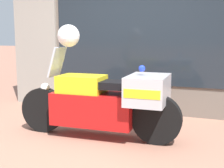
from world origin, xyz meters
TOP-DOWN VIEW (x-y plane):
  - ground_plane at (0.00, 0.00)m, footprint 60.00×60.00m
  - shop_building at (-0.42, 2.00)m, footprint 5.34×0.55m
  - window_display at (0.42, 2.03)m, footprint 3.89×0.30m
  - paramedic_motorcycle at (0.09, 0.19)m, footprint 2.43×0.76m
  - white_helmet at (-0.49, 0.17)m, footprint 0.32×0.32m

SIDE VIEW (x-z plane):
  - ground_plane at x=0.00m, z-range 0.00..0.00m
  - window_display at x=0.42m, z-range -0.52..1.46m
  - paramedic_motorcycle at x=0.09m, z-range -0.10..1.20m
  - white_helmet at x=-0.49m, z-range 1.30..1.62m
  - shop_building at x=-0.42m, z-range 0.01..3.32m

